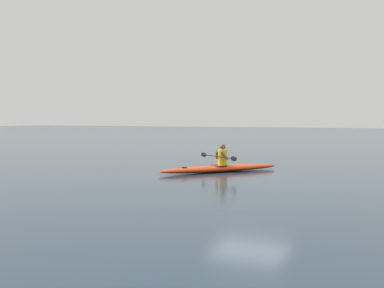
{
  "coord_description": "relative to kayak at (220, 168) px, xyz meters",
  "views": [
    {
      "loc": [
        -5.2,
        15.86,
        1.98
      ],
      "look_at": [
        1.28,
        1.78,
        1.16
      ],
      "focal_mm": 47.28,
      "sensor_mm": 36.0,
      "label": 1
    }
  ],
  "objects": [
    {
      "name": "kayaker",
      "position": [
        -0.04,
        -0.06,
        0.45
      ],
      "size": [
        2.0,
        1.52,
        0.77
      ],
      "color": "yellow",
      "rests_on": "kayak"
    },
    {
      "name": "kayak",
      "position": [
        0.0,
        0.0,
        0.0
      ],
      "size": [
        3.5,
        4.34,
        0.24
      ],
      "color": "red",
      "rests_on": "ground"
    },
    {
      "name": "ground_plane",
      "position": [
        -1.48,
        1.12,
        -0.12
      ],
      "size": [
        160.0,
        160.0,
        0.0
      ],
      "primitive_type": "plane",
      "color": "#1E2D3D"
    }
  ]
}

